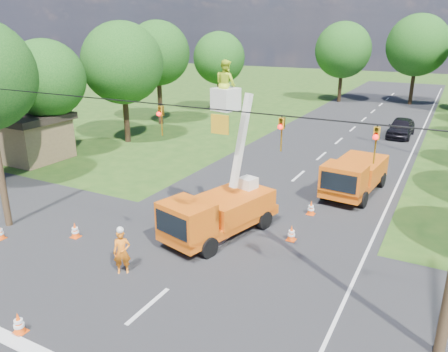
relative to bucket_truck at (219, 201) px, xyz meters
The scene contains 22 objects.
ground 14.49m from the bucket_truck, 88.31° to the left, with size 140.00×140.00×0.00m, color #224A16.
road_main 14.49m from the bucket_truck, 88.31° to the left, with size 12.00×100.00×0.06m, color black.
road_cross 3.99m from the bucket_truck, 83.30° to the right, with size 56.00×10.00×0.07m, color black.
edge_line 15.69m from the bucket_truck, 67.29° to the left, with size 0.12×90.00×0.02m, color silver.
bucket_truck is the anchor object (origin of this frame).
second_truck 8.87m from the bucket_truck, 62.91° to the left, with size 2.69×5.88×2.14m.
ground_worker 4.72m from the bucket_truck, 111.05° to the right, with size 0.64×0.42×1.75m, color orange.
distant_car 23.91m from the bucket_truck, 79.00° to the left, with size 1.87×4.66×1.59m, color black.
traffic_cone_0 8.81m from the bucket_truck, 104.26° to the right, with size 0.38×0.38×0.71m.
traffic_cone_2 3.39m from the bucket_truck, 19.69° to the left, with size 0.38×0.38×0.71m.
traffic_cone_3 5.18m from the bucket_truck, 55.44° to the left, with size 0.38×0.38×0.71m.
traffic_cone_4 6.36m from the bucket_truck, 150.47° to the right, with size 0.38×0.38×0.71m.
traffic_cone_5 9.51m from the bucket_truck, 150.05° to the right, with size 0.38×0.38×0.71m.
traffic_cone_7 12.59m from the bucket_truck, 72.28° to the left, with size 0.38×0.38×0.71m.
signal_span 6.16m from the bucket_truck, 53.75° to the right, with size 18.00×0.29×1.07m.
shed 18.12m from the bucket_truck, 165.96° to the left, with size 5.50×4.50×3.15m.
tree_left_c 17.38m from the bucket_truck, 161.45° to the left, with size 5.20×5.20×8.06m.
tree_left_d 19.03m from the bucket_truck, 141.99° to the left, with size 6.20×6.20×9.24m.
tree_left_e 25.10m from the bucket_truck, 131.68° to the left, with size 5.80×5.80×9.41m.
tree_left_f 30.33m from the bucket_truck, 118.58° to the left, with size 5.40×5.40×8.40m.
tree_far_a 39.92m from the bucket_truck, 96.63° to the left, with size 6.60×6.60×9.50m.
tree_far_b 41.85m from the bucket_truck, 85.27° to the left, with size 7.00×7.00×10.32m.
Camera 1 is at (7.88, -9.54, 8.63)m, focal length 35.00 mm.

